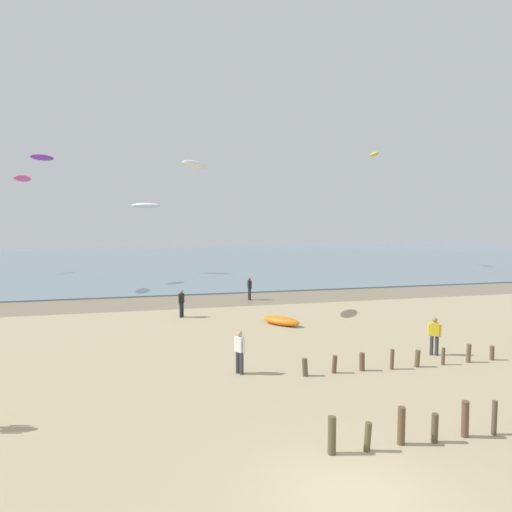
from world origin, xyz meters
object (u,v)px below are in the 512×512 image
person_trailing_behind (240,351)px  kite_aloft_1 (22,178)px  person_mid_beach (250,288)px  kite_aloft_5 (145,206)px  person_by_waterline (434,335)px  kite_aloft_0 (42,158)px  person_left_flank (182,303)px  kite_aloft_2 (374,154)px  kite_aloft_3 (195,165)px  grounded_kite (281,321)px

person_trailing_behind → kite_aloft_1: size_ratio=0.55×
person_mid_beach → kite_aloft_5: 21.48m
person_by_waterline → kite_aloft_0: bearing=125.4°
person_left_flank → kite_aloft_2: (26.49, 25.44, 13.25)m
person_left_flank → kite_aloft_1: 19.76m
person_by_waterline → kite_aloft_3: bearing=127.1°
grounded_kite → kite_aloft_5: kite_aloft_5 is taller
person_left_flank → kite_aloft_3: bearing=42.9°
grounded_kite → kite_aloft_0: size_ratio=1.00×
person_mid_beach → grounded_kite: person_mid_beach is taller
person_left_flank → person_trailing_behind: (1.16, -11.57, 0.00)m
grounded_kite → person_by_waterline: bearing=-3.8°
grounded_kite → kite_aloft_0: (-16.18, 22.06, 11.49)m
grounded_kite → kite_aloft_2: 38.55m
person_by_waterline → kite_aloft_5: bearing=108.2°
person_left_flank → kite_aloft_0: 23.96m
person_mid_beach → person_trailing_behind: bearing=-104.8°
person_trailing_behind → kite_aloft_1: (-12.75, 25.13, 8.52)m
kite_aloft_1 → person_by_waterline: bearing=47.8°
person_mid_beach → person_trailing_behind: same height
person_by_waterline → grounded_kite: 9.00m
person_left_flank → kite_aloft_0: (-10.83, 18.43, 10.82)m
person_trailing_behind → grounded_kite: size_ratio=0.69×
person_trailing_behind → kite_aloft_0: kite_aloft_0 is taller
person_by_waterline → person_trailing_behind: bearing=-177.6°
person_by_waterline → kite_aloft_2: kite_aloft_2 is taller
person_by_waterline → person_left_flank: (-10.19, 11.19, 0.00)m
kite_aloft_0 → kite_aloft_5: 11.78m
kite_aloft_2 → kite_aloft_5: size_ratio=0.81×
kite_aloft_5 → kite_aloft_3: bearing=-52.8°
kite_aloft_5 → kite_aloft_0: bearing=-116.8°
person_by_waterline → grounded_kite: size_ratio=0.69×
kite_aloft_2 → kite_aloft_3: size_ratio=0.97×
grounded_kite → kite_aloft_0: 29.67m
person_by_waterline → kite_aloft_3: (-9.17, 12.13, 8.61)m
kite_aloft_3 → person_trailing_behind: bearing=33.5°
kite_aloft_0 → person_left_flank: bearing=72.9°
person_trailing_behind → kite_aloft_3: size_ratio=0.58×
kite_aloft_2 → kite_aloft_1: bearing=-56.9°
kite_aloft_3 → grounded_kite: bearing=76.2°
kite_aloft_0 → kite_aloft_5: kite_aloft_0 is taller
person_trailing_behind → kite_aloft_5: (-2.66, 35.86, 6.65)m
person_mid_beach → kite_aloft_2: size_ratio=0.60×
person_trailing_behind → kite_aloft_5: 36.56m
person_mid_beach → kite_aloft_2: 32.02m
person_trailing_behind → kite_aloft_3: (-0.15, 12.51, 8.61)m
kite_aloft_2 → kite_aloft_5: kite_aloft_2 is taller
person_trailing_behind → kite_aloft_2: size_ratio=0.60×
person_mid_beach → kite_aloft_2: kite_aloft_2 is taller
person_trailing_behind → person_left_flank: bearing=95.7°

